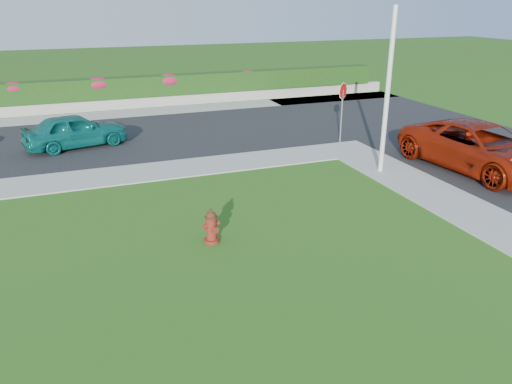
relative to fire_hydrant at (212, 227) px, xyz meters
name	(u,v)px	position (x,y,z in m)	size (l,w,h in m)	color
ground	(273,304)	(0.38, -3.04, -0.42)	(120.00, 120.00, 0.00)	black
street_far	(30,146)	(-4.62, 10.96, -0.40)	(26.00, 8.00, 0.04)	black
curb_corner	(348,149)	(7.38, 5.96, -0.40)	(2.00, 2.00, 0.04)	gray
sidewalk_beyond	(117,114)	(-0.62, 15.96, -0.40)	(34.00, 2.00, 0.04)	gray
retaining_wall	(113,104)	(-0.62, 17.46, -0.12)	(34.00, 0.40, 0.60)	gray
hedge	(112,88)	(-0.62, 17.56, 0.73)	(32.00, 0.90, 1.10)	black
fire_hydrant	(212,227)	(0.00, 0.00, 0.00)	(0.46, 0.44, 0.89)	#54140D
suv_red	(480,148)	(10.29, 2.03, 0.43)	(2.71, 5.87, 1.63)	maroon
sedan_teal	(75,131)	(-2.81, 10.12, 0.30)	(1.61, 4.01, 1.37)	#0C5C58
utility_pole	(387,93)	(7.05, 3.16, 2.34)	(0.16, 0.16, 5.52)	silver
stop_sign	(343,98)	(7.58, 6.94, 1.47)	(0.59, 0.40, 2.55)	slate
flower_clump_c	(14,88)	(-5.44, 17.46, 1.03)	(1.24, 0.79, 0.62)	#A61C3D
flower_clump_d	(99,84)	(-1.28, 17.46, 1.00)	(1.37, 0.88, 0.69)	#A61C3D
flower_clump_e	(169,80)	(2.52, 17.46, 1.00)	(1.41, 0.90, 0.70)	#A61C3D
flower_clump_f	(248,75)	(7.23, 17.46, 1.07)	(1.07, 0.69, 0.53)	#A61C3D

